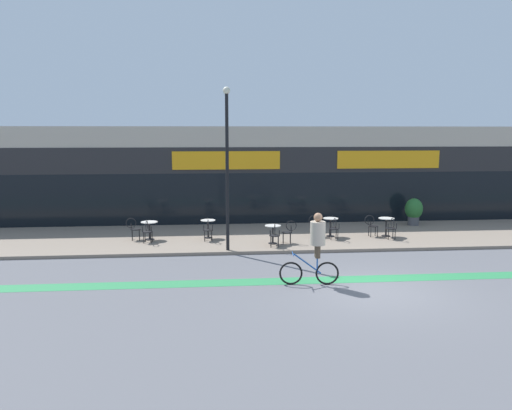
{
  "coord_description": "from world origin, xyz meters",
  "views": [
    {
      "loc": [
        -4.59,
        -13.17,
        4.46
      ],
      "look_at": [
        -2.88,
        5.65,
        1.66
      ],
      "focal_mm": 35.0,
      "sensor_mm": 36.0,
      "label": 1
    }
  ],
  "objects": [
    {
      "name": "sidewalk_slab",
      "position": [
        0.0,
        7.25,
        0.06
      ],
      "size": [
        40.0,
        5.5,
        0.12
      ],
      "primitive_type": "cube",
      "color": "gray",
      "rests_on": "ground"
    },
    {
      "name": "bistro_table_2",
      "position": [
        -2.22,
        5.68,
        0.63
      ],
      "size": [
        0.62,
        0.62,
        0.72
      ],
      "color": "black",
      "rests_on": "sidewalk_slab"
    },
    {
      "name": "cafe_chair_3_side",
      "position": [
        -0.29,
        6.8,
        0.64
      ],
      "size": [
        0.57,
        0.4,
        0.9
      ],
      "rotation": [
        0.0,
        0.0,
        -0.0
      ],
      "color": "black",
      "rests_on": "sidewalk_slab"
    },
    {
      "name": "cyclist_0",
      "position": [
        -1.59,
        0.74,
        1.24
      ],
      "size": [
        1.75,
        0.55,
        2.14
      ],
      "rotation": [
        0.0,
        0.0,
        3.05
      ],
      "color": "black",
      "rests_on": "ground"
    },
    {
      "name": "cafe_chair_1_near",
      "position": [
        -4.73,
        6.34,
        0.64
      ],
      "size": [
        0.41,
        0.58,
        0.9
      ],
      "rotation": [
        0.0,
        0.0,
        1.61
      ],
      "color": "black",
      "rests_on": "sidewalk_slab"
    },
    {
      "name": "cafe_chair_4_side",
      "position": [
        2.02,
        6.63,
        0.64
      ],
      "size": [
        0.58,
        0.4,
        0.9
      ],
      "rotation": [
        0.0,
        0.0,
        -0.01
      ],
      "color": "black",
      "rests_on": "sidewalk_slab"
    },
    {
      "name": "storefront_facade",
      "position": [
        0.0,
        11.96,
        2.33
      ],
      "size": [
        40.0,
        4.06,
        4.68
      ],
      "color": "#B2A899",
      "rests_on": "ground"
    },
    {
      "name": "planter_pot",
      "position": [
        4.79,
        8.95,
        0.81
      ],
      "size": [
        0.81,
        0.81,
        1.25
      ],
      "color": "#4C4C51",
      "rests_on": "sidewalk_slab"
    },
    {
      "name": "ground_plane",
      "position": [
        0.0,
        0.0,
        0.0
      ],
      "size": [
        120.0,
        120.0,
        0.0
      ],
      "primitive_type": "plane",
      "color": "#5B5B60"
    },
    {
      "name": "lamp_post",
      "position": [
        -4.0,
        4.78,
        3.48
      ],
      "size": [
        0.26,
        0.26,
        5.89
      ],
      "color": "black",
      "rests_on": "sidewalk_slab"
    },
    {
      "name": "bistro_table_4",
      "position": [
        2.65,
        6.63,
        0.66
      ],
      "size": [
        0.65,
        0.65,
        0.77
      ],
      "color": "black",
      "rests_on": "sidewalk_slab"
    },
    {
      "name": "bistro_table_1",
      "position": [
        -4.73,
        6.97,
        0.64
      ],
      "size": [
        0.6,
        0.6,
        0.75
      ],
      "color": "black",
      "rests_on": "sidewalk_slab"
    },
    {
      "name": "bistro_table_3",
      "position": [
        0.33,
        6.8,
        0.66
      ],
      "size": [
        0.62,
        0.62,
        0.77
      ],
      "color": "black",
      "rests_on": "sidewalk_slab"
    },
    {
      "name": "bistro_table_0",
      "position": [
        -7.08,
        6.85,
        0.64
      ],
      "size": [
        0.67,
        0.67,
        0.73
      ],
      "color": "black",
      "rests_on": "sidewalk_slab"
    },
    {
      "name": "cafe_chair_3_near",
      "position": [
        0.33,
        6.17,
        0.64
      ],
      "size": [
        0.4,
        0.58,
        0.9
      ],
      "rotation": [
        0.0,
        0.0,
        1.56
      ],
      "color": "black",
      "rests_on": "sidewalk_slab"
    },
    {
      "name": "cafe_chair_4_near",
      "position": [
        2.65,
        6.0,
        0.64
      ],
      "size": [
        0.41,
        0.58,
        0.9
      ],
      "rotation": [
        0.0,
        0.0,
        1.54
      ],
      "color": "black",
      "rests_on": "sidewalk_slab"
    },
    {
      "name": "cafe_chair_2_near",
      "position": [
        -2.23,
        5.06,
        0.64
      ],
      "size": [
        0.43,
        0.59,
        0.9
      ],
      "rotation": [
        0.0,
        0.0,
        1.48
      ],
      "color": "black",
      "rests_on": "sidewalk_slab"
    },
    {
      "name": "cafe_chair_0_side",
      "position": [
        -7.71,
        6.84,
        0.64
      ],
      "size": [
        0.6,
        0.44,
        0.9
      ],
      "rotation": [
        0.0,
        0.0,
        0.12
      ],
      "color": "black",
      "rests_on": "sidewalk_slab"
    },
    {
      "name": "cafe_chair_2_side",
      "position": [
        -1.6,
        5.68,
        0.64
      ],
      "size": [
        0.59,
        0.44,
        0.9
      ],
      "rotation": [
        0.0,
        0.0,
        3.03
      ],
      "color": "black",
      "rests_on": "sidewalk_slab"
    },
    {
      "name": "bike_lane_stripe",
      "position": [
        0.0,
        1.16,
        0.0
      ],
      "size": [
        36.0,
        0.7,
        0.01
      ],
      "primitive_type": "cube",
      "color": "#2D844C",
      "rests_on": "ground"
    },
    {
      "name": "cafe_chair_0_near",
      "position": [
        -7.09,
        6.22,
        0.64
      ],
      "size": [
        0.42,
        0.59,
        0.9
      ],
      "rotation": [
        0.0,
        0.0,
        1.51
      ],
      "color": "black",
      "rests_on": "sidewalk_slab"
    }
  ]
}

